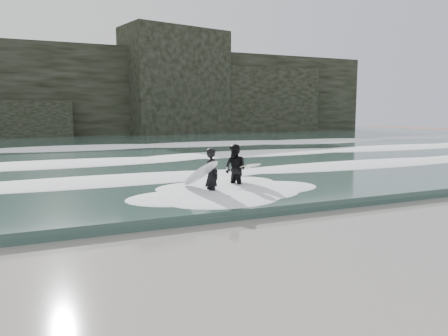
{
  "coord_description": "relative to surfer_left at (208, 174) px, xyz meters",
  "views": [
    {
      "loc": [
        -7.32,
        -7.21,
        2.91
      ],
      "look_at": [
        -1.29,
        6.18,
        1.0
      ],
      "focal_mm": 35.0,
      "sensor_mm": 36.0,
      "label": 1
    }
  ],
  "objects": [
    {
      "name": "ground",
      "position": [
        1.99,
        -5.86,
        -0.87
      ],
      "size": [
        120.0,
        120.0,
        0.0
      ],
      "primitive_type": "plane",
      "color": "#896354",
      "rests_on": "ground"
    },
    {
      "name": "sea",
      "position": [
        1.99,
        23.14,
        -0.72
      ],
      "size": [
        90.0,
        52.0,
        0.3
      ],
      "primitive_type": "cube",
      "color": "#304A43",
      "rests_on": "ground"
    },
    {
      "name": "headland",
      "position": [
        1.99,
        40.14,
        4.13
      ],
      "size": [
        70.0,
        9.0,
        10.0
      ],
      "primitive_type": "cube",
      "color": "black",
      "rests_on": "ground"
    },
    {
      "name": "foam_near",
      "position": [
        1.99,
        3.14,
        -0.47
      ],
      "size": [
        60.0,
        3.2,
        0.2
      ],
      "primitive_type": "ellipsoid",
      "color": "white",
      "rests_on": "sea"
    },
    {
      "name": "foam_mid",
      "position": [
        1.99,
        10.14,
        -0.45
      ],
      "size": [
        60.0,
        4.0,
        0.24
      ],
      "primitive_type": "ellipsoid",
      "color": "white",
      "rests_on": "sea"
    },
    {
      "name": "foam_far",
      "position": [
        1.99,
        19.14,
        -0.42
      ],
      "size": [
        60.0,
        4.8,
        0.3
      ],
      "primitive_type": "ellipsoid",
      "color": "white",
      "rests_on": "sea"
    },
    {
      "name": "surfer_left",
      "position": [
        0.0,
        0.0,
        0.0
      ],
      "size": [
        1.06,
        2.21,
        1.72
      ],
      "color": "black",
      "rests_on": "ground"
    },
    {
      "name": "surfer_right",
      "position": [
        1.34,
        0.66,
        0.02
      ],
      "size": [
        1.18,
        2.04,
        1.77
      ],
      "color": "black",
      "rests_on": "ground"
    }
  ]
}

